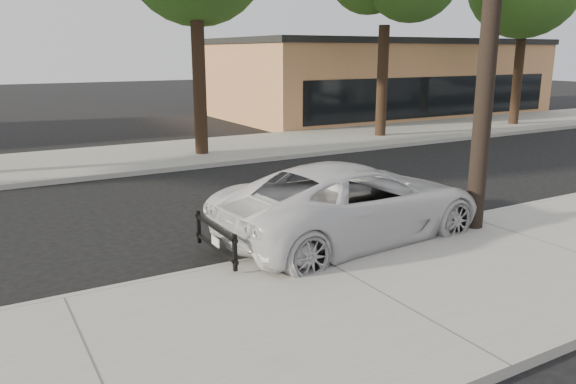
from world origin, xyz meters
The scene contains 7 objects.
ground centered at (0.00, 0.00, 0.00)m, with size 120.00×120.00×0.00m, color black.
near_sidewalk centered at (0.00, -4.30, 0.07)m, with size 90.00×4.40×0.15m, color gray.
far_sidewalk centered at (0.00, 8.50, 0.07)m, with size 90.00×5.00×0.15m, color gray.
curb_near centered at (0.00, -2.10, 0.07)m, with size 90.00×0.12×0.16m, color #9E9B93.
building_main centered at (16.00, 16.00, 2.00)m, with size 18.00×10.00×4.00m, color #AD7148.
police_cruiser centered at (1.28, -1.80, 0.75)m, with size 2.49×5.41×1.50m, color silver.
traffic_cone centered at (2.46, -2.50, 0.51)m, with size 0.50×0.50×0.75m.
Camera 1 is at (-4.92, -10.07, 3.53)m, focal length 35.00 mm.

